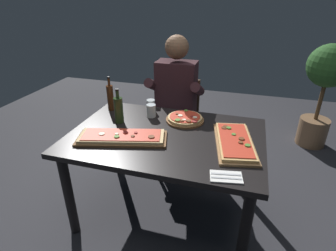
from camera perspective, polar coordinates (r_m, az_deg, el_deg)
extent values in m
plane|color=#2D2D33|center=(2.43, -0.35, -17.41)|extent=(6.40, 6.40, 0.00)
cube|color=black|center=(2.00, -0.41, -2.40)|extent=(1.40, 0.96, 0.04)
cylinder|color=black|center=(2.17, -20.03, -13.54)|extent=(0.07, 0.07, 0.70)
cylinder|color=black|center=(1.85, 15.65, -21.01)|extent=(0.07, 0.07, 0.70)
cylinder|color=black|center=(2.72, -10.51, -3.49)|extent=(0.07, 0.07, 0.70)
cylinder|color=black|center=(2.47, 16.43, -7.49)|extent=(0.07, 0.07, 0.70)
cube|color=brown|center=(1.95, -9.59, -2.70)|extent=(0.67, 0.38, 0.02)
cube|color=#E5C184|center=(1.94, -9.63, -2.23)|extent=(0.62, 0.35, 0.02)
cube|color=red|center=(1.94, -9.66, -1.90)|extent=(0.57, 0.31, 0.01)
cylinder|color=brown|center=(1.90, -7.38, -2.20)|extent=(0.03, 0.03, 0.01)
cylinder|color=beige|center=(1.97, -13.68, -1.69)|extent=(0.04, 0.04, 0.00)
cylinder|color=brown|center=(1.87, -3.52, -2.37)|extent=(0.04, 0.04, 0.01)
cylinder|color=maroon|center=(1.94, -6.75, -1.50)|extent=(0.02, 0.02, 0.01)
cylinder|color=beige|center=(1.94, -10.68, -1.73)|extent=(0.03, 0.03, 0.01)
cylinder|color=maroon|center=(1.95, -8.85, -1.40)|extent=(0.04, 0.04, 0.00)
cylinder|color=#4C7F2D|center=(1.90, -10.68, -2.30)|extent=(0.04, 0.04, 0.01)
cube|color=olive|center=(1.92, 13.71, -3.60)|extent=(0.35, 0.59, 0.02)
cube|color=tan|center=(1.92, 13.76, -3.14)|extent=(0.32, 0.54, 0.02)
cube|color=red|center=(1.91, 13.80, -2.80)|extent=(0.28, 0.50, 0.01)
cylinder|color=brown|center=(2.05, 11.95, -0.20)|extent=(0.04, 0.04, 0.01)
cylinder|color=brown|center=(2.05, 12.05, -0.27)|extent=(0.03, 0.03, 0.00)
cylinder|color=brown|center=(1.91, 15.10, -2.68)|extent=(0.04, 0.04, 0.01)
cylinder|color=#4C7F2D|center=(2.04, 12.57, -0.48)|extent=(0.04, 0.04, 0.01)
cylinder|color=#4C7F2D|center=(1.96, 13.56, -1.78)|extent=(0.03, 0.03, 0.01)
cylinder|color=brown|center=(2.04, 11.66, -0.45)|extent=(0.04, 0.04, 0.00)
cylinder|color=brown|center=(1.87, 14.94, -3.44)|extent=(0.03, 0.03, 0.01)
cylinder|color=#4C7F2D|center=(1.84, 16.29, -4.00)|extent=(0.04, 0.04, 0.01)
cylinder|color=brown|center=(2.20, 3.54, 1.16)|extent=(0.31, 0.31, 0.02)
cylinder|color=#DBB270|center=(2.19, 3.55, 1.58)|extent=(0.28, 0.28, 0.02)
cylinder|color=red|center=(2.19, 3.56, 1.89)|extent=(0.24, 0.24, 0.01)
cylinder|color=beige|center=(2.12, 3.38, 1.24)|extent=(0.03, 0.03, 0.00)
cylinder|color=beige|center=(2.17, 5.67, 1.70)|extent=(0.04, 0.04, 0.01)
cylinder|color=brown|center=(2.10, 4.30, 0.99)|extent=(0.04, 0.04, 0.01)
cylinder|color=brown|center=(2.22, 1.93, 2.46)|extent=(0.03, 0.03, 0.01)
cylinder|color=#4C7F2D|center=(2.29, 3.79, 3.14)|extent=(0.03, 0.03, 0.01)
cylinder|color=maroon|center=(2.18, 5.09, 1.89)|extent=(0.03, 0.03, 0.00)
cylinder|color=beige|center=(2.19, 2.56, 2.11)|extent=(0.04, 0.04, 0.00)
cylinder|color=maroon|center=(2.10, 5.60, 0.88)|extent=(0.04, 0.04, 0.00)
cylinder|color=#4C7F2D|center=(2.11, 2.02, 1.16)|extent=(0.04, 0.04, 0.01)
cylinder|color=brown|center=(2.10, 2.87, 1.03)|extent=(0.03, 0.03, 0.01)
cylinder|color=#233819|center=(2.18, -10.26, 3.15)|extent=(0.07, 0.07, 0.20)
cylinder|color=#233819|center=(2.13, -10.54, 6.43)|extent=(0.03, 0.03, 0.06)
cylinder|color=black|center=(2.12, -10.63, 7.36)|extent=(0.03, 0.03, 0.01)
cylinder|color=#47230F|center=(2.42, -11.94, 5.65)|extent=(0.06, 0.06, 0.22)
cylinder|color=#47230F|center=(2.38, -12.26, 8.89)|extent=(0.02, 0.02, 0.07)
cylinder|color=black|center=(2.36, -12.35, 9.81)|extent=(0.02, 0.02, 0.01)
cylinder|color=silver|center=(2.37, -3.62, 4.18)|extent=(0.07, 0.07, 0.10)
cylinder|color=silver|center=(2.38, -3.60, 3.33)|extent=(0.06, 0.06, 0.03)
cylinder|color=silver|center=(2.26, -3.53, 3.12)|extent=(0.08, 0.08, 0.11)
cylinder|color=#5B3814|center=(2.28, -3.51, 2.21)|extent=(0.06, 0.06, 0.03)
cube|color=white|center=(1.60, 12.05, -10.46)|extent=(0.20, 0.14, 0.01)
cube|color=silver|center=(1.58, 12.12, -10.69)|extent=(0.17, 0.04, 0.00)
cube|color=silver|center=(1.61, 12.01, -9.92)|extent=(0.17, 0.04, 0.00)
cube|color=#3D2B1E|center=(2.84, 1.63, 0.13)|extent=(0.44, 0.44, 0.04)
cube|color=#3D2B1E|center=(2.92, 2.71, 5.85)|extent=(0.40, 0.04, 0.42)
cylinder|color=#3D2B1E|center=(2.84, -3.15, -5.10)|extent=(0.04, 0.04, 0.41)
cylinder|color=#3D2B1E|center=(2.75, 4.39, -6.27)|extent=(0.04, 0.04, 0.41)
cylinder|color=#3D2B1E|center=(3.15, -0.86, -1.63)|extent=(0.04, 0.04, 0.41)
cylinder|color=#3D2B1E|center=(3.07, 5.93, -2.57)|extent=(0.04, 0.04, 0.41)
cylinder|color=#23232D|center=(2.81, -1.35, -4.93)|extent=(0.11, 0.11, 0.45)
cylinder|color=#23232D|center=(2.76, 2.62, -5.54)|extent=(0.11, 0.11, 0.45)
cube|color=#23232D|center=(2.71, 1.11, 0.75)|extent=(0.34, 0.40, 0.12)
cube|color=#381E23|center=(2.68, 1.74, 7.81)|extent=(0.38, 0.22, 0.52)
sphere|color=brown|center=(2.58, 1.87, 16.03)|extent=(0.22, 0.22, 0.22)
cylinder|color=#381E23|center=(2.69, -3.11, 8.43)|extent=(0.09, 0.31, 0.21)
cylinder|color=#381E23|center=(2.58, 6.22, 7.53)|extent=(0.09, 0.31, 0.21)
cylinder|color=#846042|center=(3.70, 27.91, -1.10)|extent=(0.33, 0.33, 0.33)
cylinder|color=brown|center=(3.56, 29.21, 4.43)|extent=(0.04, 0.04, 0.44)
sphere|color=#285623|center=(3.45, 30.70, 10.67)|extent=(0.47, 0.47, 0.47)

